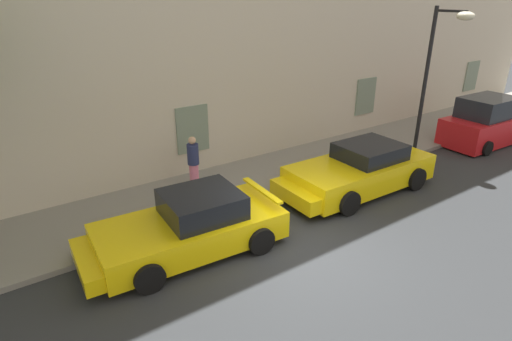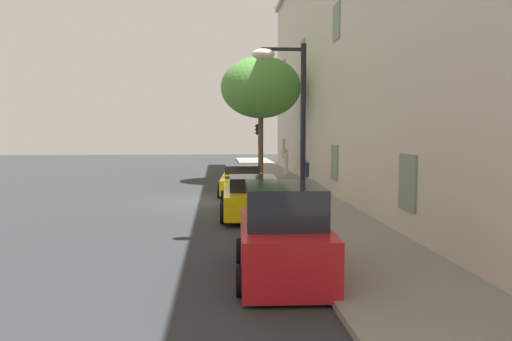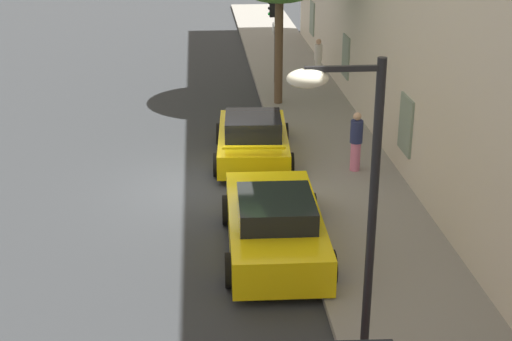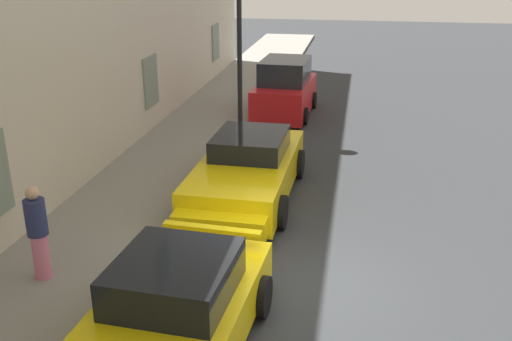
{
  "view_description": "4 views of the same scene",
  "coord_description": "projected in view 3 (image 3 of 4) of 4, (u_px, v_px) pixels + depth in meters",
  "views": [
    {
      "loc": [
        -5.6,
        -6.28,
        5.61
      ],
      "look_at": [
        -0.05,
        1.71,
        1.45
      ],
      "focal_mm": 29.34,
      "sensor_mm": 36.0,
      "label": 1
    },
    {
      "loc": [
        20.46,
        0.3,
        2.97
      ],
      "look_at": [
        0.01,
        1.93,
        1.28
      ],
      "focal_mm": 34.13,
      "sensor_mm": 36.0,
      "label": 2
    },
    {
      "loc": [
        17.8,
        -0.04,
        7.49
      ],
      "look_at": [
        1.84,
        1.25,
        1.17
      ],
      "focal_mm": 51.49,
      "sensor_mm": 36.0,
      "label": 3
    },
    {
      "loc": [
        -8.29,
        -0.85,
        5.29
      ],
      "look_at": [
        2.61,
        1.12,
        1.06
      ],
      "focal_mm": 40.61,
      "sensor_mm": 36.0,
      "label": 4
    }
  ],
  "objects": [
    {
      "name": "pedestrian_admiring",
      "position": [
        356.0,
        141.0,
        19.76
      ],
      "size": [
        0.48,
        0.48,
        1.65
      ],
      "color": "pink",
      "rests_on": "sidewalk"
    },
    {
      "name": "street_lamp",
      "position": [
        346.0,
        160.0,
        10.77
      ],
      "size": [
        0.44,
        1.42,
        5.06
      ],
      "color": "black",
      "rests_on": "sidewalk"
    },
    {
      "name": "pedestrian_strolling",
      "position": [
        318.0,
        59.0,
        28.91
      ],
      "size": [
        0.39,
        0.39,
        1.64
      ],
      "color": "silver",
      "rests_on": "sidewalk"
    },
    {
      "name": "ground_plane",
      "position": [
        203.0,
        188.0,
        19.26
      ],
      "size": [
        80.0,
        80.0,
        0.0
      ],
      "primitive_type": "plane",
      "color": "#2B2D30"
    },
    {
      "name": "sportscar_yellow_flank",
      "position": [
        274.0,
        221.0,
        15.91
      ],
      "size": [
        5.07,
        2.26,
        1.41
      ],
      "color": "yellow",
      "rests_on": "ground"
    },
    {
      "name": "traffic_light",
      "position": [
        274.0,
        24.0,
        27.99
      ],
      "size": [
        0.44,
        0.36,
        3.34
      ],
      "color": "black",
      "rests_on": "sidewalk"
    },
    {
      "name": "sportscar_red_lead",
      "position": [
        253.0,
        138.0,
        21.19
      ],
      "size": [
        4.75,
        2.38,
        1.39
      ],
      "color": "yellow",
      "rests_on": "ground"
    },
    {
      "name": "sidewalk",
      "position": [
        345.0,
        181.0,
        19.52
      ],
      "size": [
        60.0,
        3.13,
        0.14
      ],
      "primitive_type": "cube",
      "color": "gray",
      "rests_on": "ground"
    }
  ]
}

